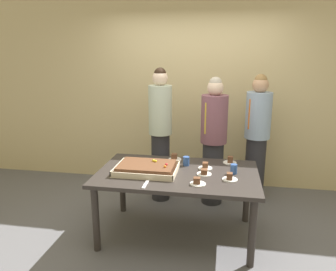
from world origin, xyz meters
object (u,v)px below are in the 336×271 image
(plated_slice_near_right, at_px, (175,158))
(drink_cup_nearest, at_px, (186,161))
(drink_cup_middle, at_px, (234,169))
(cake_server_utensil, at_px, (146,184))
(party_table, at_px, (178,179))
(plated_slice_center_front, at_px, (197,182))
(person_striped_tie_right, at_px, (160,132))
(plated_slice_center_back, at_px, (204,173))
(sheet_cake, at_px, (147,168))
(plated_slice_far_right, at_px, (205,167))
(person_serving_front, at_px, (214,140))
(person_green_shirt_behind, at_px, (257,136))
(plated_slice_far_left, at_px, (230,161))
(plated_slice_near_left, at_px, (230,178))

(plated_slice_near_right, height_order, drink_cup_nearest, drink_cup_nearest)
(drink_cup_middle, relative_size, cake_server_utensil, 0.50)
(party_table, xyz_separation_m, plated_slice_center_front, (0.23, -0.29, 0.10))
(plated_slice_center_front, height_order, person_striped_tie_right, person_striped_tie_right)
(plated_slice_center_front, relative_size, plated_slice_center_back, 1.00)
(sheet_cake, distance_m, plated_slice_far_right, 0.63)
(person_serving_front, bearing_deg, person_striped_tie_right, -54.05)
(plated_slice_center_front, relative_size, person_green_shirt_behind, 0.09)
(sheet_cake, height_order, drink_cup_middle, sheet_cake)
(party_table, height_order, person_serving_front, person_serving_front)
(drink_cup_middle, xyz_separation_m, cake_server_utensil, (-0.82, -0.44, -0.05))
(cake_server_utensil, relative_size, person_striped_tie_right, 0.11)
(plated_slice_near_right, distance_m, drink_cup_nearest, 0.24)
(cake_server_utensil, xyz_separation_m, person_serving_front, (0.58, 1.26, 0.13))
(drink_cup_nearest, bearing_deg, plated_slice_center_back, -49.50)
(person_striped_tie_right, bearing_deg, plated_slice_center_front, 24.75)
(sheet_cake, height_order, person_striped_tie_right, person_striped_tie_right)
(plated_slice_near_right, relative_size, plated_slice_far_left, 1.00)
(cake_server_utensil, distance_m, person_serving_front, 1.39)
(drink_cup_nearest, height_order, person_striped_tie_right, person_striped_tie_right)
(plated_slice_near_left, xyz_separation_m, cake_server_utensil, (-0.78, -0.26, -0.02))
(drink_cup_middle, xyz_separation_m, person_green_shirt_behind, (0.31, 1.05, 0.10))
(drink_cup_middle, bearing_deg, plated_slice_far_left, 95.87)
(plated_slice_far_right, relative_size, cake_server_utensil, 0.75)
(plated_slice_near_left, height_order, plated_slice_far_right, plated_slice_near_left)
(plated_slice_center_front, height_order, person_serving_front, person_serving_front)
(person_serving_front, bearing_deg, plated_slice_far_right, 31.20)
(plated_slice_center_back, height_order, person_striped_tie_right, person_striped_tie_right)
(plated_slice_far_left, xyz_separation_m, plated_slice_far_right, (-0.26, -0.23, -0.00))
(drink_cup_nearest, height_order, person_serving_front, person_serving_front)
(plated_slice_near_left, relative_size, person_striped_tie_right, 0.09)
(drink_cup_middle, distance_m, person_striped_tie_right, 1.24)
(plated_slice_center_back, xyz_separation_m, drink_cup_nearest, (-0.22, 0.25, 0.03))
(person_striped_tie_right, bearing_deg, plated_slice_far_right, 39.34)
(plated_slice_near_right, height_order, person_green_shirt_behind, person_green_shirt_behind)
(sheet_cake, height_order, plated_slice_center_back, sheet_cake)
(plated_slice_far_left, bearing_deg, sheet_cake, -153.76)
(party_table, height_order, plated_slice_center_front, plated_slice_center_front)
(plated_slice_center_back, distance_m, drink_cup_middle, 0.31)
(plated_slice_center_front, distance_m, drink_cup_nearest, 0.54)
(plated_slice_far_right, distance_m, drink_cup_nearest, 0.23)
(plated_slice_far_right, xyz_separation_m, cake_server_utensil, (-0.53, -0.53, -0.02))
(drink_cup_nearest, bearing_deg, person_striped_tie_right, 122.93)
(plated_slice_near_right, relative_size, cake_server_utensil, 0.75)
(sheet_cake, relative_size, plated_slice_center_front, 4.28)
(drink_cup_nearest, height_order, cake_server_utensil, drink_cup_nearest)
(plated_slice_near_right, relative_size, person_serving_front, 0.09)
(plated_slice_center_front, xyz_separation_m, person_serving_front, (0.10, 1.17, 0.11))
(plated_slice_center_back, distance_m, person_serving_front, 0.91)
(plated_slice_near_left, xyz_separation_m, person_serving_front, (-0.20, 1.00, 0.11))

